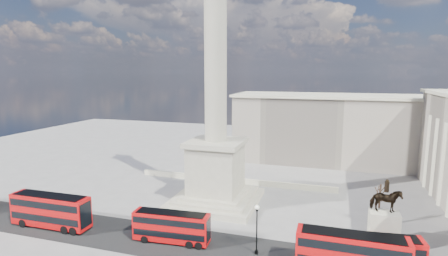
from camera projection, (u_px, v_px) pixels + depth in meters
name	position (u px, v px, depth m)	size (l,w,h in m)	color
ground	(206.00, 214.00, 54.85)	(180.00, 180.00, 0.00)	gray
asphalt_road	(216.00, 249.00, 43.96)	(120.00, 9.00, 0.01)	#242424
nelsons_column	(216.00, 128.00, 57.51)	(14.00, 14.00, 49.85)	beige
balustrade_wall	(234.00, 180.00, 69.84)	(40.00, 0.60, 1.10)	beige
building_northeast	(339.00, 129.00, 85.33)	(51.00, 17.00, 16.60)	beige
red_bus_a	(51.00, 210.00, 49.69)	(11.91, 2.92, 4.82)	red
red_bus_b	(172.00, 227.00, 45.36)	(10.20, 3.01, 4.08)	red
red_bus_c	(352.00, 254.00, 37.95)	(11.74, 2.82, 4.76)	red
red_bus_d	(369.00, 254.00, 38.16)	(11.24, 3.80, 4.47)	red
victorian_lamp	(257.00, 225.00, 42.09)	(0.54, 0.54, 6.32)	black
equestrian_statue	(384.00, 225.00, 43.45)	(4.43, 3.32, 9.11)	beige
bare_tree_mid	(380.00, 192.00, 49.49)	(1.75, 1.75, 6.63)	#332319
pedestrian_walking	(321.00, 232.00, 46.76)	(0.59, 0.39, 1.62)	black
pedestrian_standing	(341.00, 247.00, 42.70)	(0.81, 0.63, 1.66)	black
pedestrian_crossing	(232.00, 211.00, 53.78)	(1.05, 0.44, 1.80)	black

